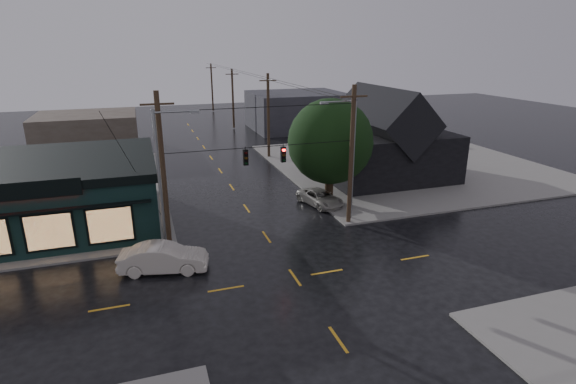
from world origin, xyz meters
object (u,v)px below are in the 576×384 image
object	(u,v)px
utility_pole_nw	(170,247)
suv_silver	(320,198)
sedan_cream	(164,258)
corner_tree	(330,142)
utility_pole_ne	(348,223)

from	to	relation	value
utility_pole_nw	suv_silver	xyz separation A→B (m)	(12.50, 4.37, 0.64)
sedan_cream	corner_tree	bearing A→B (deg)	-47.09
utility_pole_ne	suv_silver	xyz separation A→B (m)	(-0.50, 4.37, 0.64)
sedan_cream	utility_pole_nw	bearing A→B (deg)	3.20
utility_pole_ne	sedan_cream	distance (m)	13.98
sedan_cream	suv_silver	size ratio (longest dim) A/B	1.11
utility_pole_nw	sedan_cream	bearing A→B (deg)	-99.49
corner_tree	utility_pole_nw	bearing A→B (deg)	-160.16
utility_pole_nw	utility_pole_ne	bearing A→B (deg)	0.00
sedan_cream	suv_silver	xyz separation A→B (m)	(13.05, 7.68, -0.20)
utility_pole_nw	utility_pole_ne	xyz separation A→B (m)	(13.00, 0.00, 0.00)
utility_pole_nw	utility_pole_ne	world-z (taller)	same
utility_pole_nw	utility_pole_ne	distance (m)	13.00
utility_pole_nw	utility_pole_ne	size ratio (longest dim) A/B	1.00
suv_silver	sedan_cream	bearing A→B (deg)	-164.27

